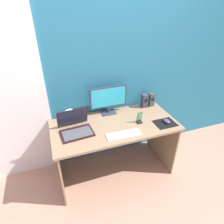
{
  "coord_description": "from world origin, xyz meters",
  "views": [
    {
      "loc": [
        -0.65,
        -1.74,
        2.02
      ],
      "look_at": [
        -0.04,
        -0.02,
        0.93
      ],
      "focal_mm": 30.64,
      "sensor_mm": 36.0,
      "label": 1
    }
  ],
  "objects_px": {
    "speaker_near_monitor": "(145,101)",
    "laptop": "(76,128)",
    "phone_in_dock": "(139,119)",
    "fishbowl": "(70,115)",
    "monitor": "(108,99)",
    "keyboard_external": "(124,134)",
    "mouse": "(167,121)",
    "speaker_right": "(151,100)"
  },
  "relations": [
    {
      "from": "keyboard_external",
      "to": "phone_in_dock",
      "type": "relative_size",
      "value": 2.73
    },
    {
      "from": "phone_in_dock",
      "to": "monitor",
      "type": "bearing_deg",
      "value": 129.31
    },
    {
      "from": "fishbowl",
      "to": "mouse",
      "type": "xyz_separation_m",
      "value": [
        1.07,
        -0.44,
        -0.05
      ]
    },
    {
      "from": "monitor",
      "to": "fishbowl",
      "type": "height_order",
      "value": "monitor"
    },
    {
      "from": "laptop",
      "to": "fishbowl",
      "type": "bearing_deg",
      "value": 95.16
    },
    {
      "from": "laptop",
      "to": "phone_in_dock",
      "type": "distance_m",
      "value": 0.74
    },
    {
      "from": "phone_in_dock",
      "to": "mouse",
      "type": "bearing_deg",
      "value": -20.1
    },
    {
      "from": "phone_in_dock",
      "to": "speaker_right",
      "type": "bearing_deg",
      "value": 44.17
    },
    {
      "from": "speaker_near_monitor",
      "to": "fishbowl",
      "type": "height_order",
      "value": "speaker_near_monitor"
    },
    {
      "from": "fishbowl",
      "to": "mouse",
      "type": "bearing_deg",
      "value": -22.39
    },
    {
      "from": "speaker_right",
      "to": "keyboard_external",
      "type": "bearing_deg",
      "value": -141.14
    },
    {
      "from": "speaker_near_monitor",
      "to": "laptop",
      "type": "distance_m",
      "value": 1.01
    },
    {
      "from": "phone_in_dock",
      "to": "fishbowl",
      "type": "bearing_deg",
      "value": 156.71
    },
    {
      "from": "laptop",
      "to": "speaker_near_monitor",
      "type": "bearing_deg",
      "value": 14.5
    },
    {
      "from": "speaker_right",
      "to": "laptop",
      "type": "height_order",
      "value": "laptop"
    },
    {
      "from": "monitor",
      "to": "laptop",
      "type": "relative_size",
      "value": 1.28
    },
    {
      "from": "monitor",
      "to": "keyboard_external",
      "type": "bearing_deg",
      "value": -89.3
    },
    {
      "from": "laptop",
      "to": "phone_in_dock",
      "type": "xyz_separation_m",
      "value": [
        0.74,
        -0.08,
        -0.0
      ]
    },
    {
      "from": "keyboard_external",
      "to": "fishbowl",
      "type": "bearing_deg",
      "value": 137.56
    },
    {
      "from": "speaker_right",
      "to": "speaker_near_monitor",
      "type": "relative_size",
      "value": 0.99
    },
    {
      "from": "speaker_right",
      "to": "fishbowl",
      "type": "bearing_deg",
      "value": 179.93
    },
    {
      "from": "laptop",
      "to": "keyboard_external",
      "type": "height_order",
      "value": "laptop"
    },
    {
      "from": "monitor",
      "to": "mouse",
      "type": "xyz_separation_m",
      "value": [
        0.58,
        -0.45,
        -0.18
      ]
    },
    {
      "from": "monitor",
      "to": "phone_in_dock",
      "type": "bearing_deg",
      "value": -50.69
    },
    {
      "from": "fishbowl",
      "to": "monitor",
      "type": "bearing_deg",
      "value": 0.54
    },
    {
      "from": "monitor",
      "to": "speaker_right",
      "type": "relative_size",
      "value": 2.63
    },
    {
      "from": "speaker_near_monitor",
      "to": "keyboard_external",
      "type": "distance_m",
      "value": 0.71
    },
    {
      "from": "speaker_right",
      "to": "speaker_near_monitor",
      "type": "xyz_separation_m",
      "value": [
        -0.1,
        -0.0,
        0.0
      ]
    },
    {
      "from": "speaker_right",
      "to": "laptop",
      "type": "bearing_deg",
      "value": -166.82
    },
    {
      "from": "mouse",
      "to": "phone_in_dock",
      "type": "xyz_separation_m",
      "value": [
        -0.3,
        0.11,
        0.03
      ]
    },
    {
      "from": "monitor",
      "to": "keyboard_external",
      "type": "relative_size",
      "value": 1.24
    },
    {
      "from": "speaker_right",
      "to": "keyboard_external",
      "type": "xyz_separation_m",
      "value": [
        -0.6,
        -0.49,
        -0.08
      ]
    },
    {
      "from": "keyboard_external",
      "to": "mouse",
      "type": "height_order",
      "value": "mouse"
    },
    {
      "from": "laptop",
      "to": "mouse",
      "type": "xyz_separation_m",
      "value": [
        1.05,
        -0.19,
        -0.03
      ]
    },
    {
      "from": "speaker_near_monitor",
      "to": "fishbowl",
      "type": "xyz_separation_m",
      "value": [
        -1.0,
        0.0,
        -0.02
      ]
    },
    {
      "from": "mouse",
      "to": "laptop",
      "type": "bearing_deg",
      "value": 164.17
    },
    {
      "from": "laptop",
      "to": "mouse",
      "type": "height_order",
      "value": "laptop"
    },
    {
      "from": "monitor",
      "to": "phone_in_dock",
      "type": "xyz_separation_m",
      "value": [
        0.27,
        -0.33,
        -0.15
      ]
    },
    {
      "from": "monitor",
      "to": "keyboard_external",
      "type": "height_order",
      "value": "monitor"
    },
    {
      "from": "fishbowl",
      "to": "mouse",
      "type": "distance_m",
      "value": 1.16
    },
    {
      "from": "laptop",
      "to": "fishbowl",
      "type": "distance_m",
      "value": 0.26
    },
    {
      "from": "fishbowl",
      "to": "phone_in_dock",
      "type": "distance_m",
      "value": 0.83
    }
  ]
}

